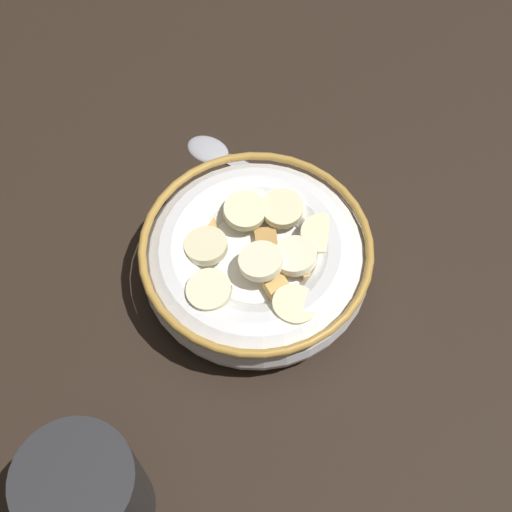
% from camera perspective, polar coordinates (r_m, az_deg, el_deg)
% --- Properties ---
extents(ground_plane, '(0.92, 0.92, 0.02)m').
position_cam_1_polar(ground_plane, '(0.54, -0.00, -2.08)').
color(ground_plane, black).
extents(cereal_bowl, '(0.17, 0.17, 0.05)m').
position_cam_1_polar(cereal_bowl, '(0.51, 0.01, -0.27)').
color(cereal_bowl, white).
rests_on(cereal_bowl, ground_plane).
extents(spoon, '(0.14, 0.03, 0.01)m').
position_cam_1_polar(spoon, '(0.59, -1.96, 7.81)').
color(spoon, '#A5A5AD').
rests_on(spoon, ground_plane).
extents(coffee_mug, '(0.10, 0.07, 0.09)m').
position_cam_1_polar(coffee_mug, '(0.44, -12.82, -18.62)').
color(coffee_mug, '#262628').
rests_on(coffee_mug, ground_plane).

